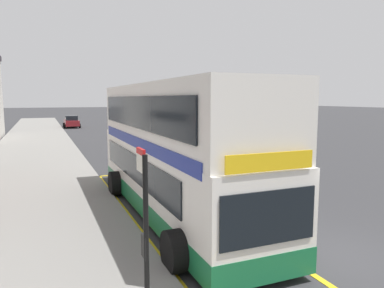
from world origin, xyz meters
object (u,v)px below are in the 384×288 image
at_px(double_decker_bus, 173,154).
at_px(bus_stop_sign, 145,224).
at_px(parked_car_maroon_ahead, 161,129).
at_px(parked_car_maroon_kerbside, 71,122).

xyz_separation_m(double_decker_bus, bus_stop_sign, (-2.53, -5.69, -0.22)).
bearing_deg(double_decker_bus, parked_car_maroon_ahead, 73.15).
bearing_deg(parked_car_maroon_kerbside, double_decker_bus, 90.01).
bearing_deg(parked_car_maroon_ahead, parked_car_maroon_kerbside, -65.17).
height_order(bus_stop_sign, parked_car_maroon_kerbside, bus_stop_sign).
height_order(bus_stop_sign, parked_car_maroon_ahead, bus_stop_sign).
distance_m(bus_stop_sign, parked_car_maroon_kerbside, 45.88).
bearing_deg(bus_stop_sign, parked_car_maroon_kerbside, 87.17).
relative_size(double_decker_bus, parked_car_maroon_kerbside, 2.68).
height_order(double_decker_bus, parked_car_maroon_kerbside, double_decker_bus).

